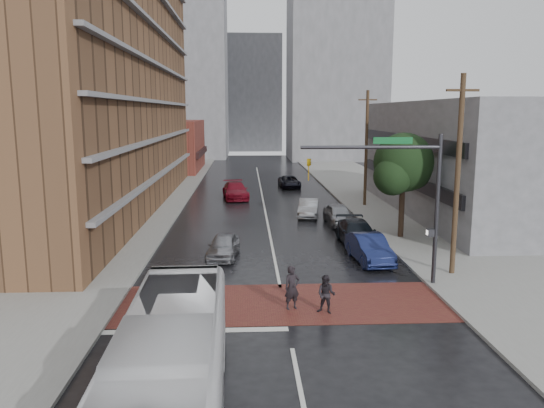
{
  "coord_description": "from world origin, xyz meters",
  "views": [
    {
      "loc": [
        -1.56,
        -21.33,
        8.17
      ],
      "look_at": [
        -0.24,
        5.51,
        3.5
      ],
      "focal_mm": 35.0,
      "sensor_mm": 36.0,
      "label": 1
    }
  ],
  "objects": [
    {
      "name": "ground",
      "position": [
        0.0,
        0.0,
        0.0
      ],
      "size": [
        160.0,
        160.0,
        0.0
      ],
      "primitive_type": "plane",
      "color": "black",
      "rests_on": "ground"
    },
    {
      "name": "crosswalk",
      "position": [
        0.0,
        0.5,
        0.01
      ],
      "size": [
        14.0,
        5.0,
        0.02
      ],
      "primitive_type": "cube",
      "color": "brown",
      "rests_on": "ground"
    },
    {
      "name": "sidewalk_west",
      "position": [
        -11.5,
        25.0,
        0.07
      ],
      "size": [
        9.0,
        90.0,
        0.15
      ],
      "primitive_type": "cube",
      "color": "gray",
      "rests_on": "ground"
    },
    {
      "name": "sidewalk_east",
      "position": [
        11.5,
        25.0,
        0.07
      ],
      "size": [
        9.0,
        90.0,
        0.15
      ],
      "primitive_type": "cube",
      "color": "gray",
      "rests_on": "ground"
    },
    {
      "name": "apartment_block",
      "position": [
        -14.0,
        24.0,
        14.0
      ],
      "size": [
        10.0,
        44.0,
        28.0
      ],
      "primitive_type": "cube",
      "color": "brown",
      "rests_on": "ground"
    },
    {
      "name": "storefront_west",
      "position": [
        -12.0,
        54.0,
        3.5
      ],
      "size": [
        8.0,
        16.0,
        7.0
      ],
      "primitive_type": "cube",
      "color": "brown",
      "rests_on": "ground"
    },
    {
      "name": "building_east",
      "position": [
        16.5,
        20.0,
        4.5
      ],
      "size": [
        11.0,
        26.0,
        9.0
      ],
      "primitive_type": "cube",
      "color": "gray",
      "rests_on": "ground"
    },
    {
      "name": "distant_tower_west",
      "position": [
        -14.0,
        78.0,
        16.0
      ],
      "size": [
        18.0,
        16.0,
        32.0
      ],
      "primitive_type": "cube",
      "color": "gray",
      "rests_on": "ground"
    },
    {
      "name": "distant_tower_east",
      "position": [
        14.0,
        72.0,
        18.0
      ],
      "size": [
        16.0,
        14.0,
        36.0
      ],
      "primitive_type": "cube",
      "color": "gray",
      "rests_on": "ground"
    },
    {
      "name": "distant_tower_center",
      "position": [
        0.0,
        95.0,
        12.0
      ],
      "size": [
        12.0,
        10.0,
        24.0
      ],
      "primitive_type": "cube",
      "color": "gray",
      "rests_on": "ground"
    },
    {
      "name": "street_tree",
      "position": [
        8.52,
        12.03,
        4.73
      ],
      "size": [
        4.2,
        4.1,
        6.9
      ],
      "color": "#332319",
      "rests_on": "ground"
    },
    {
      "name": "signal_mast",
      "position": [
        5.85,
        2.5,
        4.73
      ],
      "size": [
        6.5,
        0.3,
        7.2
      ],
      "color": "#2D2D33",
      "rests_on": "ground"
    },
    {
      "name": "utility_pole_near",
      "position": [
        8.8,
        4.0,
        5.14
      ],
      "size": [
        1.6,
        0.26,
        10.0
      ],
      "color": "#473321",
      "rests_on": "ground"
    },
    {
      "name": "utility_pole_far",
      "position": [
        8.8,
        24.0,
        5.14
      ],
      "size": [
        1.6,
        0.26,
        10.0
      ],
      "color": "#473321",
      "rests_on": "ground"
    },
    {
      "name": "transit_bus",
      "position": [
        -3.54,
        -8.8,
        1.58
      ],
      "size": [
        2.95,
        11.38,
        3.15
      ],
      "primitive_type": "imported",
      "rotation": [
        0.0,
        0.0,
        0.03
      ],
      "color": "silver",
      "rests_on": "ground"
    },
    {
      "name": "pedestrian_a",
      "position": [
        0.32,
        -0.21,
        0.93
      ],
      "size": [
        0.8,
        0.66,
        1.87
      ],
      "primitive_type": "imported",
      "rotation": [
        0.0,
        0.0,
        0.36
      ],
      "color": "black",
      "rests_on": "ground"
    },
    {
      "name": "pedestrian_b",
      "position": [
        1.67,
        -0.75,
        0.81
      ],
      "size": [
        0.97,
        0.88,
        1.61
      ],
      "primitive_type": "imported",
      "rotation": [
        0.0,
        0.0,
        -0.44
      ],
      "color": "black",
      "rests_on": "ground"
    },
    {
      "name": "car_travel_a",
      "position": [
        -2.89,
        7.93,
        0.67
      ],
      "size": [
        2.03,
        4.11,
        1.35
      ],
      "primitive_type": "imported",
      "rotation": [
        0.0,
        0.0,
        -0.11
      ],
      "color": "#96979D",
      "rests_on": "ground"
    },
    {
      "name": "car_travel_b",
      "position": [
        3.34,
        19.59,
        0.7
      ],
      "size": [
        2.17,
        4.42,
        1.39
      ],
      "primitive_type": "imported",
      "rotation": [
        0.0,
        0.0,
        -0.17
      ],
      "color": "#B5B8BD",
      "rests_on": "ground"
    },
    {
      "name": "car_travel_c",
      "position": [
        -2.6,
        28.7,
        0.79
      ],
      "size": [
        2.84,
        5.67,
        1.58
      ],
      "primitive_type": "imported",
      "rotation": [
        0.0,
        0.0,
        0.12
      ],
      "color": "maroon",
      "rests_on": "ground"
    },
    {
      "name": "suv_travel",
      "position": [
        3.16,
        36.07,
        0.64
      ],
      "size": [
        2.38,
        4.74,
        1.29
      ],
      "primitive_type": "imported",
      "rotation": [
        0.0,
        0.0,
        0.05
      ],
      "color": "black",
      "rests_on": "ground"
    },
    {
      "name": "car_parked_near",
      "position": [
        5.2,
        6.69,
        0.76
      ],
      "size": [
        1.96,
        4.73,
        1.52
      ],
      "primitive_type": "imported",
      "rotation": [
        0.0,
        0.0,
        0.08
      ],
      "color": "#151E4C",
      "rests_on": "ground"
    },
    {
      "name": "car_parked_mid",
      "position": [
        5.32,
        10.53,
        0.75
      ],
      "size": [
        2.17,
        5.17,
        1.49
      ],
      "primitive_type": "imported",
      "rotation": [
        0.0,
        0.0,
        0.02
      ],
      "color": "black",
      "rests_on": "ground"
    },
    {
      "name": "car_parked_far",
      "position": [
        5.2,
        16.51,
        0.76
      ],
      "size": [
        2.01,
        4.52,
        1.51
      ],
      "primitive_type": "imported",
      "rotation": [
        0.0,
        0.0,
        0.05
      ],
      "color": "#929599",
      "rests_on": "ground"
    }
  ]
}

